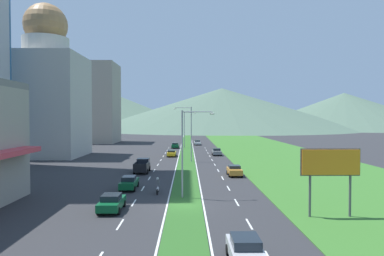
# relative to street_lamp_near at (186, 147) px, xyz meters

# --- Properties ---
(ground_plane) EXTENTS (600.00, 600.00, 0.00)m
(ground_plane) POSITION_rel_street_lamp_near_xyz_m (-0.08, -3.23, -5.36)
(ground_plane) COLOR #2D2D30
(grass_median) EXTENTS (3.20, 240.00, 0.06)m
(grass_median) POSITION_rel_street_lamp_near_xyz_m (-0.08, 56.77, -5.33)
(grass_median) COLOR #2D6023
(grass_median) RESTS_ON ground_plane
(grass_verge_right) EXTENTS (24.00, 240.00, 0.06)m
(grass_verge_right) POSITION_rel_street_lamp_near_xyz_m (20.52, 56.77, -5.33)
(grass_verge_right) COLOR #387028
(grass_verge_right) RESTS_ON ground_plane
(lane_dash_left_2) EXTENTS (0.16, 2.80, 0.01)m
(lane_dash_left_2) POSITION_rel_street_lamp_near_xyz_m (-5.18, -9.14, -5.35)
(lane_dash_left_2) COLOR silver
(lane_dash_left_2) RESTS_ON ground_plane
(lane_dash_left_3) EXTENTS (0.16, 2.80, 0.01)m
(lane_dash_left_3) POSITION_rel_street_lamp_near_xyz_m (-5.18, -2.10, -5.35)
(lane_dash_left_3) COLOR silver
(lane_dash_left_3) RESTS_ON ground_plane
(lane_dash_left_4) EXTENTS (0.16, 2.80, 0.01)m
(lane_dash_left_4) POSITION_rel_street_lamp_near_xyz_m (-5.18, 4.94, -5.35)
(lane_dash_left_4) COLOR silver
(lane_dash_left_4) RESTS_ON ground_plane
(lane_dash_left_5) EXTENTS (0.16, 2.80, 0.01)m
(lane_dash_left_5) POSITION_rel_street_lamp_near_xyz_m (-5.18, 11.98, -5.35)
(lane_dash_left_5) COLOR silver
(lane_dash_left_5) RESTS_ON ground_plane
(lane_dash_left_6) EXTENTS (0.16, 2.80, 0.01)m
(lane_dash_left_6) POSITION_rel_street_lamp_near_xyz_m (-5.18, 19.02, -5.35)
(lane_dash_left_6) COLOR silver
(lane_dash_left_6) RESTS_ON ground_plane
(lane_dash_left_7) EXTENTS (0.16, 2.80, 0.01)m
(lane_dash_left_7) POSITION_rel_street_lamp_near_xyz_m (-5.18, 26.06, -5.35)
(lane_dash_left_7) COLOR silver
(lane_dash_left_7) RESTS_ON ground_plane
(lane_dash_left_8) EXTENTS (0.16, 2.80, 0.01)m
(lane_dash_left_8) POSITION_rel_street_lamp_near_xyz_m (-5.18, 33.10, -5.35)
(lane_dash_left_8) COLOR silver
(lane_dash_left_8) RESTS_ON ground_plane
(lane_dash_left_9) EXTENTS (0.16, 2.80, 0.01)m
(lane_dash_left_9) POSITION_rel_street_lamp_near_xyz_m (-5.18, 40.14, -5.35)
(lane_dash_left_9) COLOR silver
(lane_dash_left_9) RESTS_ON ground_plane
(lane_dash_left_10) EXTENTS (0.16, 2.80, 0.01)m
(lane_dash_left_10) POSITION_rel_street_lamp_near_xyz_m (-5.18, 47.19, -5.35)
(lane_dash_left_10) COLOR silver
(lane_dash_left_10) RESTS_ON ground_plane
(lane_dash_left_11) EXTENTS (0.16, 2.80, 0.01)m
(lane_dash_left_11) POSITION_rel_street_lamp_near_xyz_m (-5.18, 54.23, -5.35)
(lane_dash_left_11) COLOR silver
(lane_dash_left_11) RESTS_ON ground_plane
(lane_dash_left_12) EXTENTS (0.16, 2.80, 0.01)m
(lane_dash_left_12) POSITION_rel_street_lamp_near_xyz_m (-5.18, 61.27, -5.35)
(lane_dash_left_12) COLOR silver
(lane_dash_left_12) RESTS_ON ground_plane
(lane_dash_right_2) EXTENTS (0.16, 2.80, 0.01)m
(lane_dash_right_2) POSITION_rel_street_lamp_near_xyz_m (5.02, -9.14, -5.35)
(lane_dash_right_2) COLOR silver
(lane_dash_right_2) RESTS_ON ground_plane
(lane_dash_right_3) EXTENTS (0.16, 2.80, 0.01)m
(lane_dash_right_3) POSITION_rel_street_lamp_near_xyz_m (5.02, -2.10, -5.35)
(lane_dash_right_3) COLOR silver
(lane_dash_right_3) RESTS_ON ground_plane
(lane_dash_right_4) EXTENTS (0.16, 2.80, 0.01)m
(lane_dash_right_4) POSITION_rel_street_lamp_near_xyz_m (5.02, 4.94, -5.35)
(lane_dash_right_4) COLOR silver
(lane_dash_right_4) RESTS_ON ground_plane
(lane_dash_right_5) EXTENTS (0.16, 2.80, 0.01)m
(lane_dash_right_5) POSITION_rel_street_lamp_near_xyz_m (5.02, 11.98, -5.35)
(lane_dash_right_5) COLOR silver
(lane_dash_right_5) RESTS_ON ground_plane
(lane_dash_right_6) EXTENTS (0.16, 2.80, 0.01)m
(lane_dash_right_6) POSITION_rel_street_lamp_near_xyz_m (5.02, 19.02, -5.35)
(lane_dash_right_6) COLOR silver
(lane_dash_right_6) RESTS_ON ground_plane
(lane_dash_right_7) EXTENTS (0.16, 2.80, 0.01)m
(lane_dash_right_7) POSITION_rel_street_lamp_near_xyz_m (5.02, 26.06, -5.35)
(lane_dash_right_7) COLOR silver
(lane_dash_right_7) RESTS_ON ground_plane
(lane_dash_right_8) EXTENTS (0.16, 2.80, 0.01)m
(lane_dash_right_8) POSITION_rel_street_lamp_near_xyz_m (5.02, 33.10, -5.35)
(lane_dash_right_8) COLOR silver
(lane_dash_right_8) RESTS_ON ground_plane
(lane_dash_right_9) EXTENTS (0.16, 2.80, 0.01)m
(lane_dash_right_9) POSITION_rel_street_lamp_near_xyz_m (5.02, 40.14, -5.35)
(lane_dash_right_9) COLOR silver
(lane_dash_right_9) RESTS_ON ground_plane
(lane_dash_right_10) EXTENTS (0.16, 2.80, 0.01)m
(lane_dash_right_10) POSITION_rel_street_lamp_near_xyz_m (5.02, 47.19, -5.35)
(lane_dash_right_10) COLOR silver
(lane_dash_right_10) RESTS_ON ground_plane
(lane_dash_right_11) EXTENTS (0.16, 2.80, 0.01)m
(lane_dash_right_11) POSITION_rel_street_lamp_near_xyz_m (5.02, 54.23, -5.35)
(lane_dash_right_11) COLOR silver
(lane_dash_right_11) RESTS_ON ground_plane
(lane_dash_right_12) EXTENTS (0.16, 2.80, 0.01)m
(lane_dash_right_12) POSITION_rel_street_lamp_near_xyz_m (5.02, 61.27, -5.35)
(lane_dash_right_12) COLOR silver
(lane_dash_right_12) RESTS_ON ground_plane
(edge_line_median_left) EXTENTS (0.16, 240.00, 0.01)m
(edge_line_median_left) POSITION_rel_street_lamp_near_xyz_m (-1.83, 56.77, -5.35)
(edge_line_median_left) COLOR silver
(edge_line_median_left) RESTS_ON ground_plane
(edge_line_median_right) EXTENTS (0.16, 240.00, 0.01)m
(edge_line_median_right) POSITION_rel_street_lamp_near_xyz_m (1.67, 56.77, -5.35)
(edge_line_median_right) COLOR silver
(edge_line_median_right) RESTS_ON ground_plane
(domed_building) EXTENTS (15.50, 15.50, 33.20)m
(domed_building) POSITION_rel_street_lamp_near_xyz_m (-30.68, 40.48, 8.55)
(domed_building) COLOR #B7B2A8
(domed_building) RESTS_ON ground_plane
(midrise_colored) EXTENTS (15.15, 15.15, 26.83)m
(midrise_colored) POSITION_rel_street_lamp_near_xyz_m (-31.51, 83.19, 8.05)
(midrise_colored) COLOR #9E9384
(midrise_colored) RESTS_ON ground_plane
(hill_far_left) EXTENTS (182.63, 182.63, 36.19)m
(hill_far_left) POSITION_rel_street_lamp_near_xyz_m (-81.62, 265.41, 12.74)
(hill_far_left) COLOR #516B56
(hill_far_left) RESTS_ON ground_plane
(hill_far_center) EXTENTS (193.51, 193.51, 30.40)m
(hill_far_center) POSITION_rel_street_lamp_near_xyz_m (25.57, 223.66, 9.84)
(hill_far_center) COLOR #516B56
(hill_far_center) RESTS_ON ground_plane
(hill_far_right) EXTENTS (150.17, 150.17, 27.69)m
(hill_far_right) POSITION_rel_street_lamp_near_xyz_m (120.96, 232.80, 8.49)
(hill_far_right) COLOR #516B56
(hill_far_right) RESTS_ON ground_plane
(street_lamp_near) EXTENTS (3.53, 0.51, 9.20)m
(street_lamp_near) POSITION_rel_street_lamp_near_xyz_m (0.00, 0.00, 0.00)
(street_lamp_near) COLOR #99999E
(street_lamp_near) RESTS_ON ground_plane
(street_lamp_mid) EXTENTS (3.46, 0.28, 10.51)m
(street_lamp_mid) POSITION_rel_street_lamp_near_xyz_m (0.48, 30.22, 0.67)
(street_lamp_mid) COLOR #99999E
(street_lamp_mid) RESTS_ON ground_plane
(street_lamp_far) EXTENTS (3.26, 0.40, 10.03)m
(street_lamp_far) POSITION_rel_street_lamp_near_xyz_m (-0.41, 60.44, 0.40)
(street_lamp_far) COLOR #99999E
(street_lamp_far) RESTS_ON ground_plane
(billboard_roadside) EXTENTS (5.07, 0.28, 5.84)m
(billboard_roadside) POSITION_rel_street_lamp_near_xyz_m (12.17, -7.40, -0.97)
(billboard_roadside) COLOR #4C4C51
(billboard_roadside) RESTS_ON ground_plane
(car_0) EXTENTS (1.96, 4.62, 1.40)m
(car_0) POSITION_rel_street_lamp_near_xyz_m (-3.35, 39.64, -4.63)
(car_0) COLOR yellow
(car_0) RESTS_ON ground_plane
(car_1) EXTENTS (2.04, 4.00, 1.52)m
(car_1) POSITION_rel_street_lamp_near_xyz_m (-3.30, 60.26, -4.57)
(car_1) COLOR #0C5128
(car_1) RESTS_ON ground_plane
(car_2) EXTENTS (2.01, 4.06, 1.52)m
(car_2) POSITION_rel_street_lamp_near_xyz_m (6.95, 13.93, -4.58)
(car_2) COLOR #C6842D
(car_2) RESTS_ON ground_plane
(car_3) EXTENTS (2.01, 4.27, 1.53)m
(car_3) POSITION_rel_street_lamp_near_xyz_m (-6.73, -5.05, -4.58)
(car_3) COLOR #0C5128
(car_3) RESTS_ON ground_plane
(car_4) EXTENTS (1.86, 4.57, 1.56)m
(car_4) POSITION_rel_street_lamp_near_xyz_m (-6.76, 4.60, -4.57)
(car_4) COLOR #0C5128
(car_4) RESTS_ON ground_plane
(car_5) EXTENTS (1.99, 4.39, 1.51)m
(car_5) POSITION_rel_street_lamp_near_xyz_m (3.19, 72.05, -4.60)
(car_5) COLOR silver
(car_5) RESTS_ON ground_plane
(car_6) EXTENTS (1.98, 4.59, 1.54)m
(car_6) POSITION_rel_street_lamp_near_xyz_m (3.49, -16.74, -4.58)
(car_6) COLOR #B2B2B7
(car_6) RESTS_ON ground_plane
(car_7) EXTENTS (2.01, 4.18, 1.59)m
(car_7) POSITION_rel_street_lamp_near_xyz_m (6.67, 41.77, -4.56)
(car_7) COLOR slate
(car_7) RESTS_ON ground_plane
(pickup_truck_0) EXTENTS (2.18, 5.40, 2.00)m
(pickup_truck_0) POSITION_rel_street_lamp_near_xyz_m (-6.87, 17.53, -4.37)
(pickup_truck_0) COLOR black
(pickup_truck_0) RESTS_ON ground_plane
(motorcycle_rider) EXTENTS (0.36, 2.00, 1.80)m
(motorcycle_rider) POSITION_rel_street_lamp_near_xyz_m (-3.19, 2.25, -4.61)
(motorcycle_rider) COLOR black
(motorcycle_rider) RESTS_ON ground_plane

